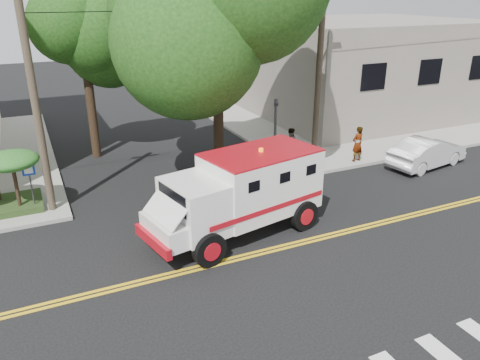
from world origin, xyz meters
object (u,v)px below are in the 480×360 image
armored_truck (242,190)px  pedestrian_a (357,144)px  pedestrian_b (290,144)px  parked_sedan (427,152)px

armored_truck → pedestrian_a: size_ratio=3.77×
pedestrian_b → parked_sedan: bearing=179.1°
parked_sedan → armored_truck: bearing=92.6°
armored_truck → pedestrian_a: bearing=14.7°
armored_truck → pedestrian_a: armored_truck is taller
pedestrian_a → armored_truck: bearing=19.1°
armored_truck → parked_sedan: size_ratio=1.52×
parked_sedan → pedestrian_b: size_ratio=2.71×
parked_sedan → pedestrian_a: size_ratio=2.48×
armored_truck → parked_sedan: (10.86, 2.29, -0.90)m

